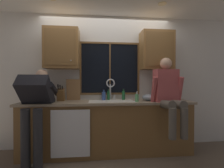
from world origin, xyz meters
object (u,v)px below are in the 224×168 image
Objects in this scene: soap_dispenser at (137,98)px; bottle_tall_clear at (108,95)px; knife_block at (61,95)px; cutting_board at (73,90)px; person_sitting_on_counter at (168,91)px; bottle_amber_small at (124,95)px; person_standing at (36,103)px; mixing_bowl at (149,97)px; bottle_green_glass at (104,96)px.

bottle_tall_clear is (-0.46, 0.35, 0.02)m from soap_dispenser.
knife_block is 0.87m from bottle_tall_clear.
soap_dispenser is (1.12, -0.36, -0.12)m from cutting_board.
person_sitting_on_counter is 0.82m from bottle_amber_small.
soap_dispenser is at bearing 4.32° from person_standing.
bottle_tall_clear reaches higher than mixing_bowl.
knife_block is at bearing -176.17° from bottle_amber_small.
soap_dispenser is at bearing -61.16° from bottle_amber_small.
person_sitting_on_counter is 1.08m from bottle_tall_clear.
person_sitting_on_counter reaches higher than person_standing.
soap_dispenser is at bearing -10.45° from knife_block.
person_sitting_on_counter reaches higher than soap_dispenser.
person_standing reaches higher than cutting_board.
person_standing is at bearing -157.85° from bottle_tall_clear.
person_standing reaches higher than bottle_green_glass.
bottle_green_glass is (0.77, 0.09, -0.03)m from knife_block.
person_standing is 1.51m from bottle_amber_small.
mixing_bowl is (1.39, -0.20, -0.14)m from cutting_board.
person_sitting_on_counter reaches higher than mixing_bowl.
person_standing is 6.92× the size of bottle_amber_small.
bottle_green_glass is (1.07, 0.45, 0.07)m from person_standing.
soap_dispenser is (-0.27, -0.16, 0.01)m from mixing_bowl.
person_standing is 4.59× the size of knife_block.
mixing_bowl is at bearing 8.48° from person_standing.
person_sitting_on_counter is 1.87m from knife_block.
cutting_board is 1.91× the size of bottle_tall_clear.
bottle_green_glass is (-0.82, 0.17, 0.03)m from mixing_bowl.
bottle_amber_small reaches higher than mixing_bowl.
cutting_board reaches higher than bottle_green_glass.
bottle_tall_clear is (0.86, 0.11, -0.02)m from knife_block.
knife_block is 1.35m from soap_dispenser.
knife_block reaches higher than bottle_tall_clear.
mixing_bowl is at bearing -11.74° from bottle_green_glass.
bottle_amber_small reaches higher than soap_dispenser.
person_standing is at bearing -171.52° from mixing_bowl.
bottle_amber_small is (0.29, -0.03, 0.00)m from bottle_tall_clear.
cutting_board is 1.87× the size of bottle_amber_small.
mixing_bowl is 1.19× the size of bottle_amber_small.
mixing_bowl is at bearing -19.92° from bottle_amber_small.
cutting_board reaches higher than knife_block.
bottle_green_glass is at bearing 168.26° from mixing_bowl.
bottle_tall_clear is at bearing 142.92° from soap_dispenser.
cutting_board is 0.67m from bottle_tall_clear.
person_standing is 1.17× the size of person_sitting_on_counter.
mixing_bowl is 0.31m from soap_dispenser.
bottle_amber_small is at bearing 147.45° from person_sitting_on_counter.
person_standing is 2.14m from person_sitting_on_counter.
soap_dispenser is 0.37m from bottle_amber_small.
person_standing is 5.82× the size of mixing_bowl.
mixing_bowl is at bearing 30.70° from soap_dispenser.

